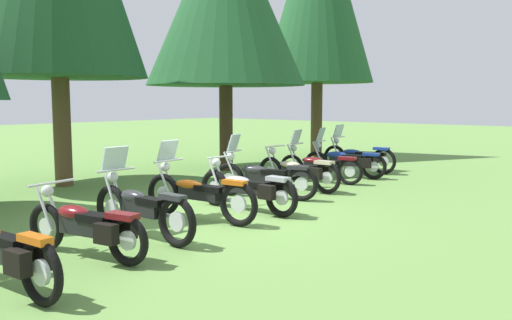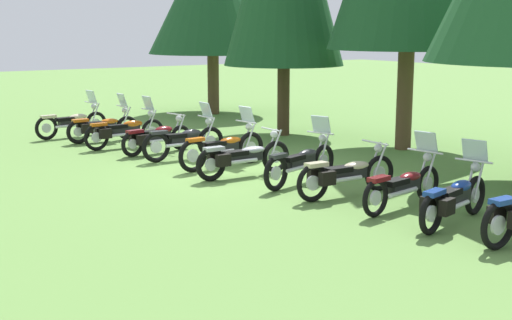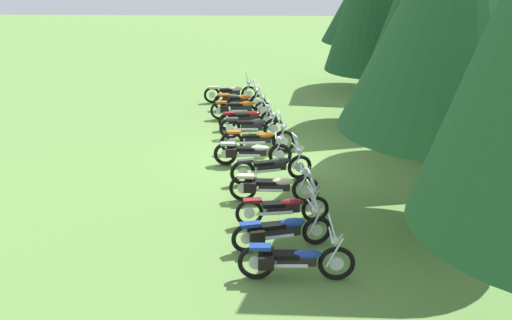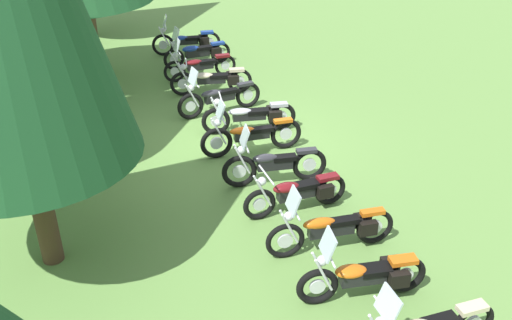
{
  "view_description": "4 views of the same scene",
  "coord_description": "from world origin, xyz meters",
  "px_view_note": "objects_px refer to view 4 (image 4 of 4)",
  "views": [
    {
      "loc": [
        -6.96,
        -6.67,
        2.1
      ],
      "look_at": [
        1.76,
        0.65,
        0.83
      ],
      "focal_mm": 37.37,
      "sensor_mm": 36.0,
      "label": 1
    },
    {
      "loc": [
        13.28,
        -8.18,
        3.25
      ],
      "look_at": [
        1.7,
        -0.5,
        0.59
      ],
      "focal_mm": 49.01,
      "sensor_mm": 36.0,
      "label": 2
    },
    {
      "loc": [
        16.97,
        0.65,
        6.34
      ],
      "look_at": [
        1.85,
        0.07,
        0.65
      ],
      "focal_mm": 39.92,
      "sensor_mm": 36.0,
      "label": 3
    },
    {
      "loc": [
        -12.17,
        1.97,
        6.43
      ],
      "look_at": [
        -2.04,
        0.2,
        0.65
      ],
      "focal_mm": 39.66,
      "sensor_mm": 36.0,
      "label": 4
    }
  ],
  "objects_px": {
    "motorcycle_5": "(250,135)",
    "motorcycle_9": "(199,65)",
    "motorcycle_11": "(187,41)",
    "motorcycle_2": "(333,228)",
    "motorcycle_4": "(273,164)",
    "motorcycle_6": "(251,116)",
    "motorcycle_3": "(298,192)",
    "motorcycle_7": "(218,97)",
    "motorcycle_10": "(198,52)",
    "motorcycle_1": "(364,275)",
    "motorcycle_8": "(213,79)"
  },
  "relations": [
    {
      "from": "motorcycle_5",
      "to": "motorcycle_9",
      "type": "xyz_separation_m",
      "value": [
        5.04,
        0.78,
        -0.02
      ]
    },
    {
      "from": "motorcycle_11",
      "to": "motorcycle_2",
      "type": "bearing_deg",
      "value": 97.93
    },
    {
      "from": "motorcycle_4",
      "to": "motorcycle_5",
      "type": "bearing_deg",
      "value": -80.88
    },
    {
      "from": "motorcycle_4",
      "to": "motorcycle_6",
      "type": "height_order",
      "value": "motorcycle_4"
    },
    {
      "from": "motorcycle_4",
      "to": "motorcycle_3",
      "type": "bearing_deg",
      "value": 102.48
    },
    {
      "from": "motorcycle_6",
      "to": "motorcycle_9",
      "type": "distance_m",
      "value": 4.03
    },
    {
      "from": "motorcycle_7",
      "to": "motorcycle_10",
      "type": "relative_size",
      "value": 1.04
    },
    {
      "from": "motorcycle_5",
      "to": "motorcycle_7",
      "type": "xyz_separation_m",
      "value": [
        2.39,
        0.48,
        -0.01
      ]
    },
    {
      "from": "motorcycle_4",
      "to": "motorcycle_1",
      "type": "bearing_deg",
      "value": 100.07
    },
    {
      "from": "motorcycle_9",
      "to": "motorcycle_8",
      "type": "bearing_deg",
      "value": 92.91
    },
    {
      "from": "motorcycle_1",
      "to": "motorcycle_10",
      "type": "distance_m",
      "value": 11.5
    },
    {
      "from": "motorcycle_2",
      "to": "motorcycle_8",
      "type": "distance_m",
      "value": 7.74
    },
    {
      "from": "motorcycle_6",
      "to": "motorcycle_10",
      "type": "height_order",
      "value": "motorcycle_10"
    },
    {
      "from": "motorcycle_3",
      "to": "motorcycle_9",
      "type": "xyz_separation_m",
      "value": [
        7.59,
        1.3,
        0.02
      ]
    },
    {
      "from": "motorcycle_2",
      "to": "motorcycle_10",
      "type": "xyz_separation_m",
      "value": [
        10.11,
        1.55,
        -0.01
      ]
    },
    {
      "from": "motorcycle_3",
      "to": "motorcycle_7",
      "type": "height_order",
      "value": "motorcycle_7"
    },
    {
      "from": "motorcycle_10",
      "to": "motorcycle_3",
      "type": "bearing_deg",
      "value": 82.91
    },
    {
      "from": "motorcycle_1",
      "to": "motorcycle_2",
      "type": "xyz_separation_m",
      "value": [
        1.27,
        0.14,
        0.02
      ]
    },
    {
      "from": "motorcycle_2",
      "to": "motorcycle_6",
      "type": "bearing_deg",
      "value": -86.85
    },
    {
      "from": "motorcycle_11",
      "to": "motorcycle_6",
      "type": "bearing_deg",
      "value": 99.27
    },
    {
      "from": "motorcycle_5",
      "to": "motorcycle_6",
      "type": "bearing_deg",
      "value": -106.56
    },
    {
      "from": "motorcycle_11",
      "to": "motorcycle_4",
      "type": "bearing_deg",
      "value": 96.68
    },
    {
      "from": "motorcycle_7",
      "to": "motorcycle_1",
      "type": "bearing_deg",
      "value": 84.06
    },
    {
      "from": "motorcycle_2",
      "to": "motorcycle_11",
      "type": "xyz_separation_m",
      "value": [
        11.37,
        1.82,
        0.0
      ]
    },
    {
      "from": "motorcycle_6",
      "to": "motorcycle_7",
      "type": "xyz_separation_m",
      "value": [
        1.25,
        0.68,
        0.02
      ]
    },
    {
      "from": "motorcycle_1",
      "to": "motorcycle_5",
      "type": "distance_m",
      "value": 5.23
    },
    {
      "from": "motorcycle_5",
      "to": "motorcycle_2",
      "type": "bearing_deg",
      "value": 95.9
    },
    {
      "from": "motorcycle_8",
      "to": "motorcycle_6",
      "type": "bearing_deg",
      "value": 105.84
    },
    {
      "from": "motorcycle_2",
      "to": "motorcycle_11",
      "type": "bearing_deg",
      "value": -85.13
    },
    {
      "from": "motorcycle_4",
      "to": "motorcycle_9",
      "type": "bearing_deg",
      "value": -82.01
    },
    {
      "from": "motorcycle_6",
      "to": "motorcycle_3",
      "type": "bearing_deg",
      "value": 95.04
    },
    {
      "from": "motorcycle_1",
      "to": "motorcycle_3",
      "type": "bearing_deg",
      "value": -80.74
    },
    {
      "from": "motorcycle_8",
      "to": "motorcycle_9",
      "type": "xyz_separation_m",
      "value": [
        1.28,
        0.29,
        0.0
      ]
    },
    {
      "from": "motorcycle_7",
      "to": "motorcycle_9",
      "type": "height_order",
      "value": "motorcycle_7"
    },
    {
      "from": "motorcycle_4",
      "to": "motorcycle_10",
      "type": "height_order",
      "value": "motorcycle_4"
    },
    {
      "from": "motorcycle_2",
      "to": "motorcycle_10",
      "type": "relative_size",
      "value": 1.07
    },
    {
      "from": "motorcycle_1",
      "to": "motorcycle_2",
      "type": "height_order",
      "value": "motorcycle_2"
    },
    {
      "from": "motorcycle_4",
      "to": "motorcycle_5",
      "type": "xyz_separation_m",
      "value": [
        1.44,
        0.26,
        -0.0
      ]
    },
    {
      "from": "motorcycle_3",
      "to": "motorcycle_9",
      "type": "distance_m",
      "value": 7.7
    },
    {
      "from": "motorcycle_2",
      "to": "motorcycle_8",
      "type": "relative_size",
      "value": 1.01
    },
    {
      "from": "motorcycle_6",
      "to": "motorcycle_11",
      "type": "height_order",
      "value": "motorcycle_11"
    },
    {
      "from": "motorcycle_6",
      "to": "motorcycle_11",
      "type": "xyz_separation_m",
      "value": [
        6.38,
        1.17,
        0.03
      ]
    },
    {
      "from": "motorcycle_3",
      "to": "motorcycle_4",
      "type": "distance_m",
      "value": 1.14
    },
    {
      "from": "motorcycle_3",
      "to": "motorcycle_2",
      "type": "bearing_deg",
      "value": 93.26
    },
    {
      "from": "motorcycle_1",
      "to": "motorcycle_3",
      "type": "xyz_separation_m",
      "value": [
        2.58,
        0.46,
        -0.01
      ]
    },
    {
      "from": "motorcycle_4",
      "to": "motorcycle_7",
      "type": "bearing_deg",
      "value": -80.2
    },
    {
      "from": "motorcycle_1",
      "to": "motorcycle_3",
      "type": "height_order",
      "value": "motorcycle_1"
    },
    {
      "from": "motorcycle_1",
      "to": "motorcycle_7",
      "type": "height_order",
      "value": "motorcycle_7"
    },
    {
      "from": "motorcycle_4",
      "to": "motorcycle_2",
      "type": "bearing_deg",
      "value": 102.54
    },
    {
      "from": "motorcycle_6",
      "to": "motorcycle_11",
      "type": "bearing_deg",
      "value": -79.58
    }
  ]
}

